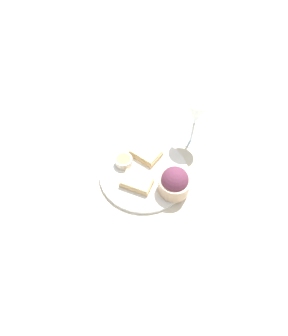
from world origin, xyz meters
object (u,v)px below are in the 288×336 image
Objects in this scene: salad_bowl at (174,182)px; cheese_toast_far at (137,182)px; sauce_ramekin at (124,161)px; cheese_toast_near at (146,153)px; wine_glass at (196,113)px.

cheese_toast_far is (-0.09, -0.07, -0.03)m from salad_bowl.
sauce_ramekin is 0.52× the size of cheese_toast_far.
salad_bowl is 0.89× the size of cheese_toast_near.
sauce_ramekin is 0.08m from cheese_toast_near.
cheese_toast_near is 0.96× the size of cheese_toast_far.
cheese_toast_far is at bearing -85.09° from wine_glass.
salad_bowl is 0.51× the size of wine_glass.
sauce_ramekin is at bearing -163.15° from salad_bowl.
cheese_toast_far is (0.09, -0.02, -0.00)m from sauce_ramekin.
salad_bowl reaches higher than cheese_toast_far.
sauce_ramekin is at bearing -105.02° from cheese_toast_near.
wine_glass is at bearing 75.11° from sauce_ramekin.
cheese_toast_near is 0.12m from cheese_toast_far.
cheese_toast_far is (0.07, -0.10, 0.00)m from cheese_toast_near.
cheese_toast_near is 0.58× the size of wine_glass.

